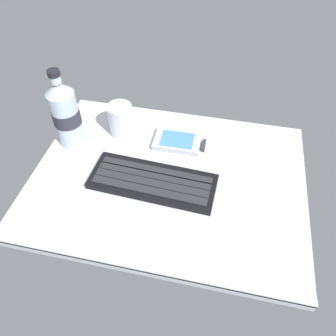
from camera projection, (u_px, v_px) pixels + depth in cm
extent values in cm
cube|color=silver|center=(168.00, 179.00, 77.17)|extent=(64.00, 48.00, 2.00)
cube|color=silver|center=(142.00, 267.00, 60.90)|extent=(64.00, 1.20, 0.80)
cube|color=black|center=(153.00, 181.00, 74.48)|extent=(29.53, 12.48, 1.40)
cube|color=#28282B|center=(157.00, 169.00, 75.97)|extent=(26.75, 3.37, 0.30)
cube|color=#28282B|center=(154.00, 176.00, 74.56)|extent=(26.75, 3.37, 0.30)
cube|color=#28282B|center=(151.00, 183.00, 73.14)|extent=(26.75, 3.37, 0.30)
cube|color=#28282B|center=(148.00, 190.00, 71.73)|extent=(26.75, 3.37, 0.30)
cube|color=#B7BABF|center=(179.00, 142.00, 83.32)|extent=(12.07, 7.71, 1.40)
cube|color=#4C8CEA|center=(179.00, 140.00, 82.76)|extent=(8.45, 6.00, 0.10)
cube|color=#333338|center=(204.00, 145.00, 82.46)|extent=(0.83, 3.81, 1.12)
cylinder|color=silver|center=(121.00, 120.00, 83.78)|extent=(6.40, 6.40, 8.50)
cylinder|color=yellow|center=(121.00, 123.00, 84.51)|extent=(5.50, 5.50, 6.12)
cylinder|color=silver|center=(67.00, 119.00, 78.95)|extent=(6.60, 6.60, 15.00)
cone|color=silver|center=(58.00, 88.00, 72.31)|extent=(6.60, 6.60, 2.80)
cylinder|color=silver|center=(55.00, 79.00, 70.59)|extent=(2.51, 2.51, 1.80)
cylinder|color=black|center=(53.00, 73.00, 69.47)|extent=(2.77, 2.77, 1.20)
cylinder|color=#2D2D38|center=(66.00, 116.00, 78.39)|extent=(6.73, 6.73, 3.80)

